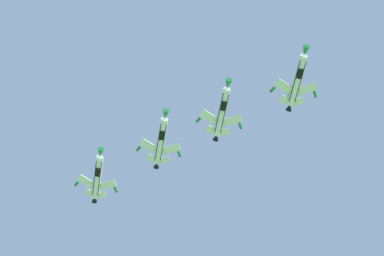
% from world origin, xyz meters
% --- Properties ---
extents(fighter_jet_lead, '(10.55, 15.95, 4.37)m').
position_xyz_m(fighter_jet_lead, '(49.82, 64.91, 140.07)').
color(fighter_jet_lead, silver).
extents(fighter_jet_left_wing, '(10.56, 15.95, 4.35)m').
position_xyz_m(fighter_jet_left_wing, '(37.48, 78.09, 141.44)').
color(fighter_jet_left_wing, silver).
extents(fighter_jet_right_wing, '(10.55, 15.95, 4.34)m').
position_xyz_m(fighter_jet_right_wing, '(26.94, 90.05, 142.04)').
color(fighter_jet_right_wing, silver).
extents(fighter_jet_left_outer, '(10.55, 15.95, 4.36)m').
position_xyz_m(fighter_jet_left_outer, '(15.77, 105.64, 143.60)').
color(fighter_jet_left_outer, silver).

